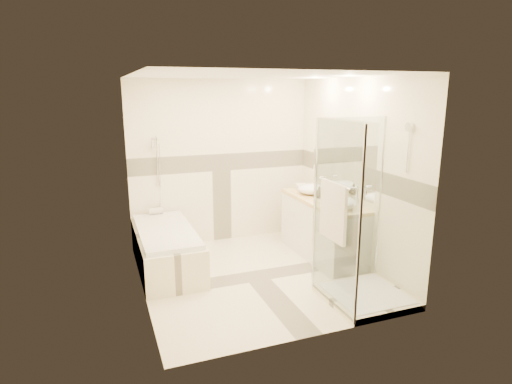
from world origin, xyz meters
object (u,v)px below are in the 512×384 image
object	(u,v)px
vanity	(322,228)
amenity_bottle_a	(328,196)
amenity_bottle_b	(319,192)
vessel_sink_near	(311,189)
shower_enclosure	(355,257)
bathtub	(166,247)
vessel_sink_far	(342,203)

from	to	relation	value
vanity	amenity_bottle_a	bearing A→B (deg)	-96.81
amenity_bottle_b	vessel_sink_near	bearing A→B (deg)	90.00
shower_enclosure	amenity_bottle_b	size ratio (longest dim) A/B	12.54
vanity	shower_enclosure	bearing A→B (deg)	-102.97
vanity	amenity_bottle_a	size ratio (longest dim) A/B	9.83
amenity_bottle_a	amenity_bottle_b	bearing A→B (deg)	90.00
bathtub	vessel_sink_far	distance (m)	2.38
vessel_sink_near	amenity_bottle_a	xyz separation A→B (m)	(0.00, -0.50, 0.01)
vanity	vessel_sink_near	xyz separation A→B (m)	(-0.02, 0.34, 0.50)
amenity_bottle_a	vessel_sink_near	bearing A→B (deg)	90.00
bathtub	amenity_bottle_b	distance (m)	2.24
vessel_sink_far	amenity_bottle_b	world-z (taller)	amenity_bottle_b
shower_enclosure	amenity_bottle_b	distance (m)	1.45
bathtub	shower_enclosure	xyz separation A→B (m)	(1.86, -1.62, 0.20)
shower_enclosure	amenity_bottle_b	bearing A→B (deg)	78.63
vanity	bathtub	bearing A→B (deg)	170.75
vessel_sink_near	vessel_sink_far	bearing A→B (deg)	-90.00
bathtub	shower_enclosure	world-z (taller)	shower_enclosure
vessel_sink_far	amenity_bottle_b	distance (m)	0.59
amenity_bottle_b	shower_enclosure	bearing A→B (deg)	-101.37
vessel_sink_far	amenity_bottle_a	xyz separation A→B (m)	(0.00, 0.34, 0.01)
vanity	shower_enclosure	distance (m)	1.31
bathtub	amenity_bottle_a	xyz separation A→B (m)	(2.13, -0.52, 0.63)
vanity	amenity_bottle_b	world-z (taller)	amenity_bottle_b
vanity	amenity_bottle_b	size ratio (longest dim) A/B	9.96
vessel_sink_near	amenity_bottle_b	size ratio (longest dim) A/B	2.36
shower_enclosure	amenity_bottle_b	world-z (taller)	shower_enclosure
shower_enclosure	vessel_sink_far	size ratio (longest dim) A/B	5.31
bathtub	amenity_bottle_b	xyz separation A→B (m)	(2.13, -0.26, 0.62)
vessel_sink_far	amenity_bottle_a	distance (m)	0.34
vessel_sink_far	amenity_bottle_b	bearing A→B (deg)	90.00
shower_enclosure	vessel_sink_far	bearing A→B (deg)	70.34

